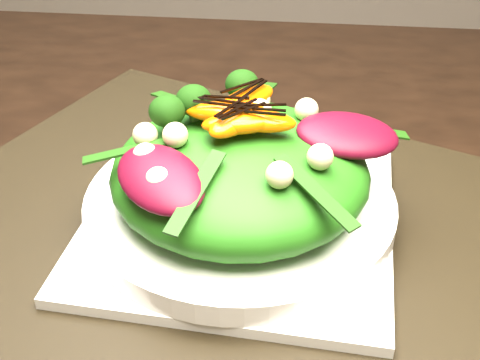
# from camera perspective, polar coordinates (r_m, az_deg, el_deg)

# --- Properties ---
(dining_table) EXTENTS (1.60, 0.90, 0.75)m
(dining_table) POSITION_cam_1_polar(r_m,az_deg,el_deg) (0.59, 10.42, -3.87)
(dining_table) COLOR black
(dining_table) RESTS_ON floor
(placemat) EXTENTS (0.66, 0.59, 0.00)m
(placemat) POSITION_cam_1_polar(r_m,az_deg,el_deg) (0.54, -0.00, -3.97)
(placemat) COLOR black
(placemat) RESTS_ON dining_table
(plate_base) EXTENTS (0.27, 0.27, 0.01)m
(plate_base) POSITION_cam_1_polar(r_m,az_deg,el_deg) (0.54, 0.00, -3.39)
(plate_base) COLOR silver
(plate_base) RESTS_ON placemat
(salad_bowl) EXTENTS (0.34, 0.34, 0.02)m
(salad_bowl) POSITION_cam_1_polar(r_m,az_deg,el_deg) (0.53, 0.00, -2.18)
(salad_bowl) COLOR silver
(salad_bowl) RESTS_ON plate_base
(lettuce_mound) EXTENTS (0.27, 0.27, 0.07)m
(lettuce_mound) POSITION_cam_1_polar(r_m,az_deg,el_deg) (0.51, 0.00, 0.76)
(lettuce_mound) COLOR #266512
(lettuce_mound) RESTS_ON salad_bowl
(radicchio_leaf) EXTENTS (0.09, 0.06, 0.02)m
(radicchio_leaf) POSITION_cam_1_polar(r_m,az_deg,el_deg) (0.51, 9.54, 3.98)
(radicchio_leaf) COLOR #450715
(radicchio_leaf) RESTS_ON lettuce_mound
(orange_segment) EXTENTS (0.06, 0.04, 0.02)m
(orange_segment) POSITION_cam_1_polar(r_m,az_deg,el_deg) (0.50, 0.20, 5.40)
(orange_segment) COLOR #EB5203
(orange_segment) RESTS_ON lettuce_mound
(broccoli_floret) EXTENTS (0.05, 0.05, 0.04)m
(broccoli_floret) POSITION_cam_1_polar(r_m,az_deg,el_deg) (0.52, -6.24, 7.27)
(broccoli_floret) COLOR #0E3509
(broccoli_floret) RESTS_ON lettuce_mound
(macadamia_nut) EXTENTS (0.02, 0.02, 0.02)m
(macadamia_nut) POSITION_cam_1_polar(r_m,az_deg,el_deg) (0.45, 3.97, 1.05)
(macadamia_nut) COLOR beige
(macadamia_nut) RESTS_ON lettuce_mound
(balsamic_drizzle) EXTENTS (0.04, 0.02, 0.00)m
(balsamic_drizzle) POSITION_cam_1_polar(r_m,az_deg,el_deg) (0.49, 0.20, 6.26)
(balsamic_drizzle) COLOR black
(balsamic_drizzle) RESTS_ON orange_segment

